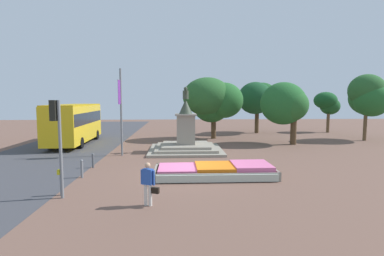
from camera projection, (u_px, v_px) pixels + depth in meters
The scene contains 15 objects.
ground_plane at pixel (188, 174), 15.54m from camera, with size 85.60×85.60×0.00m, color brown.
flower_planter at pixel (217, 171), 15.15m from camera, with size 6.07×2.57×0.63m.
statue_monument at pixel (186, 140), 22.52m from camera, with size 5.40×5.40×4.82m.
traffic_light_near_crossing at pixel (57, 131), 11.58m from camera, with size 0.42×0.30×3.86m.
banner_pole at pixel (121, 110), 20.50m from camera, with size 0.19×0.60×5.98m.
city_bus at pixel (74, 121), 25.93m from camera, with size 2.89×9.12×3.45m.
pedestrian_with_handbag at pixel (148, 182), 10.90m from camera, with size 0.70×0.39×1.61m.
kerb_bollard_south at pixel (61, 182), 12.13m from camera, with size 0.14×0.14×1.01m.
kerb_bollard_mid_a at pixel (82, 168), 14.86m from camera, with size 0.14×0.14×0.92m.
kerb_bollard_mid_b at pixel (93, 160), 17.01m from camera, with size 0.13×0.13×0.83m.
park_tree_far_left at pixel (327, 103), 35.50m from camera, with size 3.06×2.67×4.77m.
park_tree_behind_statue at pixel (285, 104), 25.84m from camera, with size 3.95×4.07×5.38m.
park_tree_far_right at pixel (369, 96), 28.30m from camera, with size 3.94×4.15×6.26m.
park_tree_street_side at pixel (258, 98), 34.50m from camera, with size 5.02×4.97×5.86m.
park_tree_mid_canopy at pixel (213, 100), 29.21m from camera, with size 5.87×4.85×6.01m.
Camera 1 is at (-0.53, -15.23, 3.89)m, focal length 28.00 mm.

